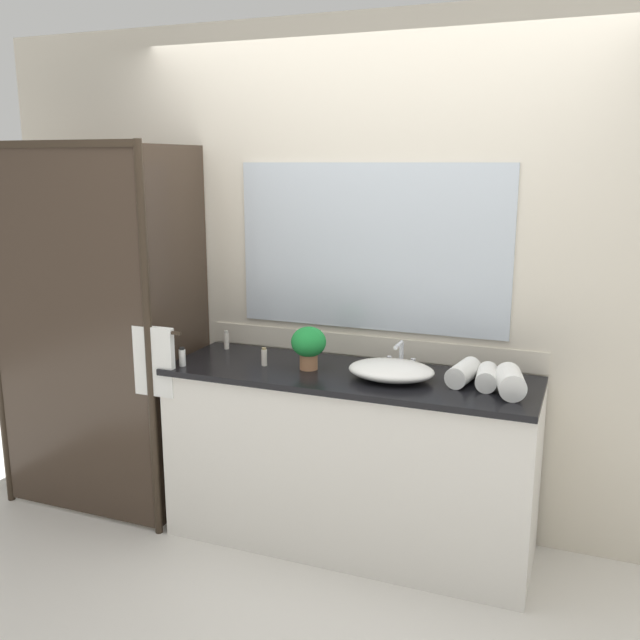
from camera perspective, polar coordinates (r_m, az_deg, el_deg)
ground_plane at (r=3.76m, az=2.23°, el=-17.57°), size 8.00×8.00×0.00m
wall_back_with_mirror at (r=3.62m, az=4.22°, el=3.29°), size 4.40×0.06×2.60m
vanity_cabinet at (r=3.56m, az=2.35°, el=-11.22°), size 1.80×0.58×0.90m
shower_enclosure at (r=3.81m, az=-17.03°, el=-1.07°), size 1.20×0.59×2.00m
sink_basin at (r=3.30m, az=5.80°, el=-4.09°), size 0.41×0.31×0.08m
faucet at (r=3.46m, az=6.57°, el=-3.25°), size 0.17×0.13×0.14m
potted_plant at (r=3.42m, az=-0.93°, el=-1.98°), size 0.17×0.17×0.21m
amenity_bottle_shampoo at (r=3.51m, az=-4.55°, el=-3.01°), size 0.03×0.03×0.09m
amenity_bottle_body_wash at (r=3.84m, az=-7.61°, el=-1.65°), size 0.03×0.03×0.10m
amenity_bottle_conditioner at (r=3.56m, az=-11.13°, el=-2.97°), size 0.03×0.03×0.10m
rolled_towel_near_edge at (r=3.17m, az=15.20°, el=-4.86°), size 0.16×0.24×0.12m
rolled_towel_middle at (r=3.26m, az=13.40°, el=-4.54°), size 0.11×0.21×0.09m
rolled_towel_far_edge at (r=3.29m, az=11.56°, el=-4.22°), size 0.14×0.24×0.10m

